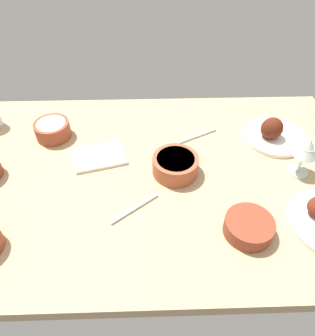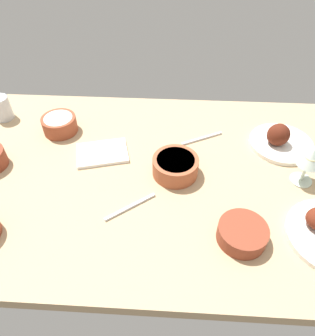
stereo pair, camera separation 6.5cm
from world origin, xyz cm
name	(u,v)px [view 1 (the left image)]	position (x,y,z in cm)	size (l,w,h in cm)	color
dining_table	(158,176)	(0.00, 0.00, 2.00)	(140.00, 90.00, 4.00)	tan
plate_far_side	(273,134)	(43.33, 16.24, 6.49)	(22.64, 22.64, 9.57)	white
bowl_sauce	(249,226)	(24.41, -24.29, 6.67)	(13.57, 13.57, 4.87)	brown
bowl_onions	(175,164)	(5.85, 0.18, 7.38)	(15.06, 15.06, 6.25)	#A35133
bowl_cream	(53,129)	(-38.36, 20.21, 7.33)	(12.81, 12.81, 6.16)	brown
wine_glass	(307,149)	(46.80, -1.08, 13.93)	(7.60, 7.60, 14.00)	silver
folded_napkin	(100,156)	(-20.06, 7.85, 4.60)	(17.62, 12.53, 1.20)	white
fork_loose	(135,209)	(-7.26, -15.37, 4.40)	(17.35, 0.90, 0.80)	silver
spoon_loose	(197,136)	(15.56, 18.29, 4.40)	(16.92, 0.90, 0.80)	silver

